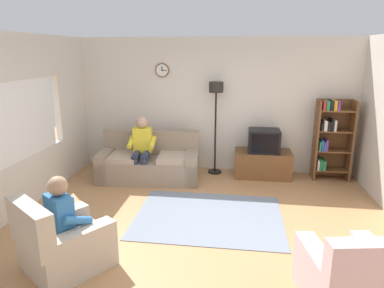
# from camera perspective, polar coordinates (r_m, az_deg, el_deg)

# --- Properties ---
(ground_plane) EXTENTS (12.00, 12.00, 0.00)m
(ground_plane) POSITION_cam_1_polar(r_m,az_deg,el_deg) (5.03, 1.33, -13.70)
(ground_plane) COLOR #B27F51
(back_wall_assembly) EXTENTS (6.20, 0.17, 2.70)m
(back_wall_assembly) POSITION_cam_1_polar(r_m,az_deg,el_deg) (7.14, 3.88, 6.44)
(back_wall_assembly) COLOR silver
(back_wall_assembly) RESTS_ON ground_plane
(left_wall_assembly) EXTENTS (0.12, 5.80, 2.70)m
(left_wall_assembly) POSITION_cam_1_polar(r_m,az_deg,el_deg) (5.65, -28.70, 2.15)
(left_wall_assembly) COLOR silver
(left_wall_assembly) RESTS_ON ground_plane
(couch) EXTENTS (1.96, 1.03, 0.90)m
(couch) POSITION_cam_1_polar(r_m,az_deg,el_deg) (6.77, -7.06, -3.19)
(couch) COLOR gray
(couch) RESTS_ON ground_plane
(tv_stand) EXTENTS (1.10, 0.56, 0.52)m
(tv_stand) POSITION_cam_1_polar(r_m,az_deg,el_deg) (7.00, 11.58, -3.23)
(tv_stand) COLOR brown
(tv_stand) RESTS_ON ground_plane
(tv) EXTENTS (0.60, 0.49, 0.44)m
(tv) POSITION_cam_1_polar(r_m,az_deg,el_deg) (6.84, 11.80, 0.53)
(tv) COLOR black
(tv) RESTS_ON tv_stand
(bookshelf) EXTENTS (0.68, 0.36, 1.55)m
(bookshelf) POSITION_cam_1_polar(r_m,az_deg,el_deg) (7.10, 21.91, 1.14)
(bookshelf) COLOR brown
(bookshelf) RESTS_ON ground_plane
(floor_lamp) EXTENTS (0.28, 0.28, 1.85)m
(floor_lamp) POSITION_cam_1_polar(r_m,az_deg,el_deg) (6.82, 3.97, 6.86)
(floor_lamp) COLOR black
(floor_lamp) RESTS_ON ground_plane
(armchair_near_window) EXTENTS (1.16, 1.18, 0.90)m
(armchair_near_window) POSITION_cam_1_polar(r_m,az_deg,el_deg) (4.35, -20.47, -15.37)
(armchair_near_window) COLOR #BCAD99
(armchair_near_window) RESTS_ON ground_plane
(armchair_near_bookshelf) EXTENTS (0.94, 1.00, 0.90)m
(armchair_near_bookshelf) POSITION_cam_1_polar(r_m,az_deg,el_deg) (3.89, 24.56, -19.79)
(armchair_near_bookshelf) COLOR beige
(armchair_near_bookshelf) RESTS_ON ground_plane
(area_rug) EXTENTS (2.20, 1.70, 0.01)m
(area_rug) POSITION_cam_1_polar(r_m,az_deg,el_deg) (5.34, 2.78, -11.86)
(area_rug) COLOR slate
(area_rug) RESTS_ON ground_plane
(person_on_couch) EXTENTS (0.53, 0.56, 1.24)m
(person_on_couch) POSITION_cam_1_polar(r_m,az_deg,el_deg) (6.58, -8.31, -0.25)
(person_on_couch) COLOR yellow
(person_on_couch) RESTS_ON ground_plane
(person_in_left_armchair) EXTENTS (0.62, 0.64, 1.12)m
(person_in_left_armchair) POSITION_cam_1_polar(r_m,az_deg,el_deg) (4.24, -19.77, -11.32)
(person_in_left_armchair) COLOR #3372B2
(person_in_left_armchair) RESTS_ON ground_plane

